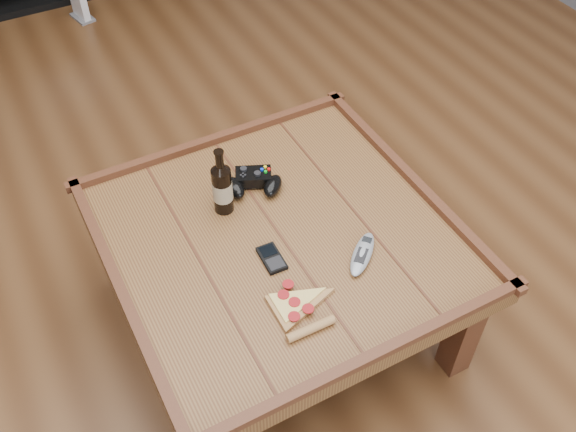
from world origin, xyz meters
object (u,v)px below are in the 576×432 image
smartphone (272,258)px  remote_control (362,254)px  beer_bottle (222,187)px  game_console (79,4)px  coffee_table (280,247)px  game_controller (254,182)px  pizza_slice (297,308)px

smartphone → remote_control: 0.26m
beer_bottle → game_console: size_ratio=1.21×
remote_control → game_console: size_ratio=0.85×
coffee_table → smartphone: 0.12m
game_console → game_controller: bearing=-100.9°
beer_bottle → game_controller: 0.14m
smartphone → game_console: bearing=91.9°
coffee_table → remote_control: 0.26m
pizza_slice → remote_control: size_ratio=1.51×
game_controller → pizza_slice: 0.49m
pizza_slice → game_console: size_ratio=1.29×
remote_control → smartphone: bearing=-157.5°
game_console → smartphone: bearing=-103.1°
coffee_table → remote_control: (0.17, -0.19, 0.07)m
pizza_slice → game_console: (0.04, 2.60, -0.37)m
coffee_table → pizza_slice: same height
smartphone → remote_control: remote_control is taller
remote_control → game_console: (-0.21, 2.53, -0.37)m
beer_bottle → pizza_slice: beer_bottle is taller
game_controller → smartphone: bearing=-82.1°
remote_control → game_controller: bearing=158.8°
game_controller → pizza_slice: (-0.10, -0.48, -0.02)m
pizza_slice → game_console: 2.63m
coffee_table → remote_control: same height
coffee_table → pizza_slice: 0.28m
coffee_table → game_controller: bearing=84.7°
smartphone → pizza_slice: bearing=-93.7°
pizza_slice → coffee_table: bearing=73.1°
coffee_table → smartphone: (-0.06, -0.07, 0.07)m
pizza_slice → game_console: pizza_slice is taller
smartphone → game_console: 2.45m
smartphone → game_controller: bearing=76.2°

